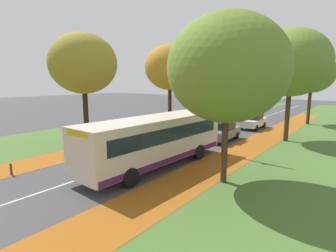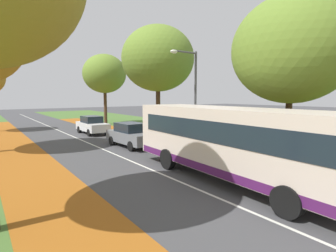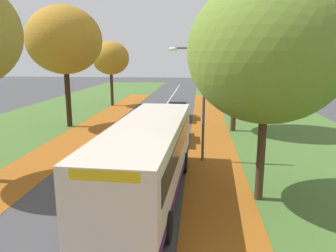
{
  "view_description": "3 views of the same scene",
  "coord_description": "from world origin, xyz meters",
  "px_view_note": "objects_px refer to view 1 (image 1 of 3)",
  "views": [
    {
      "loc": [
        11.64,
        -1.31,
        5.06
      ],
      "look_at": [
        0.2,
        13.68,
        1.85
      ],
      "focal_mm": 28.0,
      "sensor_mm": 36.0,
      "label": 1
    },
    {
      "loc": [
        -6.43,
        3.5,
        3.47
      ],
      "look_at": [
        2.35,
        15.55,
        1.74
      ],
      "focal_mm": 28.0,
      "sensor_mm": 36.0,
      "label": 2
    },
    {
      "loc": [
        3.78,
        -1.79,
        5.57
      ],
      "look_at": [
        2.33,
        13.1,
        2.3
      ],
      "focal_mm": 35.0,
      "sensor_mm": 36.0,
      "label": 3
    }
  ],
  "objects_px": {
    "tree_left_mid": "(170,67)",
    "tree_right_far": "(312,73)",
    "tree_left_near": "(83,64)",
    "tree_right_near": "(227,69)",
    "bollard_third": "(11,169)",
    "bus": "(156,139)",
    "car_grey_lead": "(223,131)",
    "streetlamp_right": "(221,101)",
    "car_white_following": "(253,121)",
    "tree_right_mid": "(291,63)",
    "tree_left_far": "(218,81)"
  },
  "relations": [
    {
      "from": "bollard_third",
      "to": "car_white_following",
      "type": "bearing_deg",
      "value": 76.31
    },
    {
      "from": "tree_left_mid",
      "to": "tree_right_far",
      "type": "relative_size",
      "value": 1.1
    },
    {
      "from": "tree_left_near",
      "to": "bollard_third",
      "type": "height_order",
      "value": "tree_left_near"
    },
    {
      "from": "tree_right_mid",
      "to": "car_grey_lead",
      "type": "distance_m",
      "value": 7.92
    },
    {
      "from": "tree_right_far",
      "to": "car_grey_lead",
      "type": "height_order",
      "value": "tree_right_far"
    },
    {
      "from": "tree_left_near",
      "to": "tree_left_mid",
      "type": "xyz_separation_m",
      "value": [
        -0.08,
        11.38,
        0.19
      ]
    },
    {
      "from": "tree_right_near",
      "to": "bollard_third",
      "type": "bearing_deg",
      "value": -147.57
    },
    {
      "from": "car_white_following",
      "to": "tree_left_near",
      "type": "bearing_deg",
      "value": -118.35
    },
    {
      "from": "tree_left_mid",
      "to": "streetlamp_right",
      "type": "xyz_separation_m",
      "value": [
        10.1,
        -7.64,
        -2.89
      ]
    },
    {
      "from": "tree_right_near",
      "to": "car_grey_lead",
      "type": "distance_m",
      "value": 10.87
    },
    {
      "from": "tree_left_far",
      "to": "tree_left_mid",
      "type": "bearing_deg",
      "value": -92.47
    },
    {
      "from": "tree_left_near",
      "to": "car_white_following",
      "type": "height_order",
      "value": "tree_left_near"
    },
    {
      "from": "tree_left_near",
      "to": "tree_left_far",
      "type": "relative_size",
      "value": 1.26
    },
    {
      "from": "tree_right_near",
      "to": "streetlamp_right",
      "type": "xyz_separation_m",
      "value": [
        -2.5,
        4.56,
        -1.94
      ]
    },
    {
      "from": "tree_left_far",
      "to": "tree_right_mid",
      "type": "distance_m",
      "value": 16.78
    },
    {
      "from": "tree_left_far",
      "to": "bus",
      "type": "bearing_deg",
      "value": -71.68
    },
    {
      "from": "tree_right_near",
      "to": "bus",
      "type": "xyz_separation_m",
      "value": [
        -4.37,
        -0.11,
        -3.97
      ]
    },
    {
      "from": "bus",
      "to": "tree_left_far",
      "type": "bearing_deg",
      "value": 108.32
    },
    {
      "from": "tree_left_mid",
      "to": "tree_right_near",
      "type": "relative_size",
      "value": 1.11
    },
    {
      "from": "tree_right_near",
      "to": "streetlamp_right",
      "type": "distance_m",
      "value": 5.55
    },
    {
      "from": "tree_right_mid",
      "to": "car_grey_lead",
      "type": "height_order",
      "value": "tree_right_mid"
    },
    {
      "from": "bus",
      "to": "car_white_following",
      "type": "distance_m",
      "value": 16.33
    },
    {
      "from": "tree_left_mid",
      "to": "car_grey_lead",
      "type": "height_order",
      "value": "tree_left_mid"
    },
    {
      "from": "tree_right_far",
      "to": "bus",
      "type": "xyz_separation_m",
      "value": [
        -4.33,
        -23.19,
        -4.35
      ]
    },
    {
      "from": "tree_right_far",
      "to": "tree_right_near",
      "type": "bearing_deg",
      "value": -89.89
    },
    {
      "from": "bollard_third",
      "to": "bus",
      "type": "relative_size",
      "value": 0.06
    },
    {
      "from": "tree_left_near",
      "to": "tree_right_far",
      "type": "relative_size",
      "value": 1.05
    },
    {
      "from": "tree_left_near",
      "to": "tree_left_mid",
      "type": "distance_m",
      "value": 11.38
    },
    {
      "from": "car_grey_lead",
      "to": "bus",
      "type": "bearing_deg",
      "value": -90.78
    },
    {
      "from": "tree_left_far",
      "to": "tree_right_far",
      "type": "bearing_deg",
      "value": -1.0
    },
    {
      "from": "tree_right_mid",
      "to": "bollard_third",
      "type": "relative_size",
      "value": 14.35
    },
    {
      "from": "bollard_third",
      "to": "streetlamp_right",
      "type": "distance_m",
      "value": 13.33
    },
    {
      "from": "tree_right_far",
      "to": "tree_left_mid",
      "type": "bearing_deg",
      "value": -139.09
    },
    {
      "from": "tree_left_mid",
      "to": "car_white_following",
      "type": "xyz_separation_m",
      "value": [
        8.37,
        4.0,
        -5.81
      ]
    },
    {
      "from": "tree_left_near",
      "to": "streetlamp_right",
      "type": "height_order",
      "value": "tree_left_near"
    },
    {
      "from": "streetlamp_right",
      "to": "tree_right_near",
      "type": "bearing_deg",
      "value": -61.28
    },
    {
      "from": "tree_left_near",
      "to": "tree_right_near",
      "type": "relative_size",
      "value": 1.06
    },
    {
      "from": "tree_left_mid",
      "to": "tree_right_far",
      "type": "bearing_deg",
      "value": 40.91
    },
    {
      "from": "streetlamp_right",
      "to": "car_grey_lead",
      "type": "bearing_deg",
      "value": 112.77
    },
    {
      "from": "tree_left_near",
      "to": "streetlamp_right",
      "type": "bearing_deg",
      "value": 20.42
    },
    {
      "from": "car_white_following",
      "to": "tree_left_mid",
      "type": "bearing_deg",
      "value": -154.47
    },
    {
      "from": "tree_left_near",
      "to": "car_white_following",
      "type": "bearing_deg",
      "value": 61.65
    },
    {
      "from": "tree_left_mid",
      "to": "car_grey_lead",
      "type": "bearing_deg",
      "value": -22.54
    },
    {
      "from": "tree_right_far",
      "to": "car_white_following",
      "type": "xyz_separation_m",
      "value": [
        -4.19,
        -6.88,
        -5.24
      ]
    },
    {
      "from": "tree_left_near",
      "to": "tree_right_near",
      "type": "distance_m",
      "value": 12.58
    },
    {
      "from": "bollard_third",
      "to": "tree_right_mid",
      "type": "bearing_deg",
      "value": 61.5
    },
    {
      "from": "tree_right_mid",
      "to": "tree_left_far",
      "type": "bearing_deg",
      "value": 137.14
    },
    {
      "from": "car_grey_lead",
      "to": "tree_right_near",
      "type": "bearing_deg",
      "value": -64.05
    },
    {
      "from": "tree_right_near",
      "to": "tree_right_mid",
      "type": "relative_size",
      "value": 0.88
    },
    {
      "from": "tree_left_far",
      "to": "tree_right_mid",
      "type": "relative_size",
      "value": 0.75
    }
  ]
}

